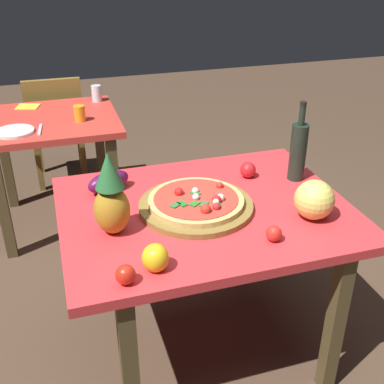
# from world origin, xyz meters

# --- Properties ---
(ground_plane) EXTENTS (10.00, 10.00, 0.00)m
(ground_plane) POSITION_xyz_m (0.00, 0.00, 0.00)
(ground_plane) COLOR #4C3828
(display_table) EXTENTS (1.19, 0.94, 0.74)m
(display_table) POSITION_xyz_m (0.00, 0.00, 0.65)
(display_table) COLOR #4F4125
(display_table) RESTS_ON ground_plane
(background_table) EXTENTS (0.83, 0.75, 0.74)m
(background_table) POSITION_xyz_m (-0.57, 1.33, 0.61)
(background_table) COLOR #4F4125
(background_table) RESTS_ON ground_plane
(dining_chair) EXTENTS (0.41, 0.41, 0.85)m
(dining_chair) POSITION_xyz_m (-0.52, 1.93, 0.48)
(dining_chair) COLOR olive
(dining_chair) RESTS_ON ground_plane
(pizza_board) EXTENTS (0.47, 0.47, 0.02)m
(pizza_board) POSITION_xyz_m (-0.04, 0.00, 0.75)
(pizza_board) COLOR olive
(pizza_board) RESTS_ON display_table
(pizza) EXTENTS (0.40, 0.40, 0.06)m
(pizza) POSITION_xyz_m (-0.04, 0.00, 0.78)
(pizza) COLOR tan
(pizza) RESTS_ON pizza_board
(wine_bottle) EXTENTS (0.08, 0.08, 0.37)m
(wine_bottle) POSITION_xyz_m (0.49, 0.13, 0.88)
(wine_bottle) COLOR black
(wine_bottle) RESTS_ON display_table
(pineapple_left) EXTENTS (0.13, 0.13, 0.33)m
(pineapple_left) POSITION_xyz_m (-0.39, -0.07, 0.89)
(pineapple_left) COLOR #AD8022
(pineapple_left) RESTS_ON display_table
(melon) EXTENTS (0.16, 0.16, 0.16)m
(melon) POSITION_xyz_m (0.39, -0.20, 0.82)
(melon) COLOR #E2CF5F
(melon) RESTS_ON display_table
(bell_pepper) EXTENTS (0.09, 0.09, 0.10)m
(bell_pepper) POSITION_xyz_m (-0.29, -0.35, 0.79)
(bell_pepper) COLOR yellow
(bell_pepper) RESTS_ON display_table
(eggplant) EXTENTS (0.22, 0.16, 0.09)m
(eggplant) POSITION_xyz_m (-0.36, 0.27, 0.78)
(eggplant) COLOR #511343
(eggplant) RESTS_ON display_table
(tomato_near_board) EXTENTS (0.06, 0.06, 0.06)m
(tomato_near_board) POSITION_xyz_m (0.16, -0.31, 0.77)
(tomato_near_board) COLOR red
(tomato_near_board) RESTS_ON display_table
(tomato_by_bottle) EXTENTS (0.07, 0.07, 0.07)m
(tomato_by_bottle) POSITION_xyz_m (-0.40, -0.39, 0.77)
(tomato_by_bottle) COLOR red
(tomato_by_bottle) RESTS_ON display_table
(tomato_beside_pepper) EXTENTS (0.07, 0.07, 0.07)m
(tomato_beside_pepper) POSITION_xyz_m (0.28, 0.21, 0.78)
(tomato_beside_pepper) COLOR red
(tomato_beside_pepper) RESTS_ON display_table
(drinking_glass_juice) EXTENTS (0.07, 0.07, 0.10)m
(drinking_glass_juice) POSITION_xyz_m (-0.39, 1.22, 0.79)
(drinking_glass_juice) COLOR orange
(drinking_glass_juice) RESTS_ON background_table
(drinking_glass_water) EXTENTS (0.07, 0.07, 0.11)m
(drinking_glass_water) POSITION_xyz_m (-0.24, 1.59, 0.79)
(drinking_glass_water) COLOR silver
(drinking_glass_water) RESTS_ON background_table
(dinner_plate) EXTENTS (0.22, 0.22, 0.02)m
(dinner_plate) POSITION_xyz_m (-0.77, 1.13, 0.75)
(dinner_plate) COLOR white
(dinner_plate) RESTS_ON background_table
(knife_utensil) EXTENTS (0.03, 0.18, 0.01)m
(knife_utensil) POSITION_xyz_m (-0.63, 1.13, 0.74)
(knife_utensil) COLOR silver
(knife_utensil) RESTS_ON background_table
(napkin_folded) EXTENTS (0.17, 0.16, 0.01)m
(napkin_folded) POSITION_xyz_m (-0.69, 1.59, 0.74)
(napkin_folded) COLOR yellow
(napkin_folded) RESTS_ON background_table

